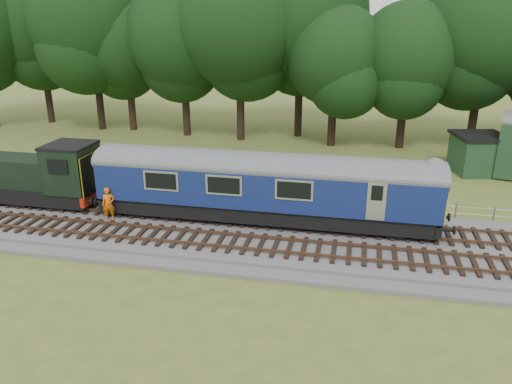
# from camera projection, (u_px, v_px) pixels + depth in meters

# --- Properties ---
(ground) EXTENTS (120.00, 120.00, 0.00)m
(ground) POSITION_uv_depth(u_px,v_px,m) (228.00, 235.00, 26.26)
(ground) COLOR #506324
(ground) RESTS_ON ground
(ballast) EXTENTS (70.00, 7.00, 0.35)m
(ballast) POSITION_uv_depth(u_px,v_px,m) (228.00, 232.00, 26.20)
(ballast) COLOR #4C4C4F
(ballast) RESTS_ON ground
(track_north) EXTENTS (67.20, 2.40, 0.21)m
(track_north) POSITION_uv_depth(u_px,v_px,m) (234.00, 218.00, 27.41)
(track_north) COLOR black
(track_north) RESTS_ON ballast
(track_south) EXTENTS (67.20, 2.40, 0.21)m
(track_south) POSITION_uv_depth(u_px,v_px,m) (220.00, 240.00, 24.65)
(track_south) COLOR black
(track_south) RESTS_ON ballast
(fence) EXTENTS (64.00, 0.12, 1.00)m
(fence) POSITION_uv_depth(u_px,v_px,m) (247.00, 205.00, 30.40)
(fence) COLOR #6B6054
(fence) RESTS_ON ground
(tree_line) EXTENTS (70.00, 8.00, 18.00)m
(tree_line) POSITION_uv_depth(u_px,v_px,m) (289.00, 138.00, 46.52)
(tree_line) COLOR black
(tree_line) RESTS_ON ground
(dmu_railcar) EXTENTS (18.05, 2.86, 3.88)m
(dmu_railcar) POSITION_uv_depth(u_px,v_px,m) (264.00, 182.00, 26.35)
(dmu_railcar) COLOR black
(dmu_railcar) RESTS_ON ground
(shunter_loco) EXTENTS (8.91, 2.60, 3.38)m
(shunter_loco) POSITION_uv_depth(u_px,v_px,m) (31.00, 176.00, 29.26)
(shunter_loco) COLOR black
(shunter_loco) RESTS_ON ground
(worker) EXTENTS (0.80, 0.69, 1.85)m
(worker) POSITION_uv_depth(u_px,v_px,m) (109.00, 204.00, 26.96)
(worker) COLOR orange
(worker) RESTS_ON ballast
(shed) EXTENTS (4.19, 4.19, 2.86)m
(shed) POSITION_uv_depth(u_px,v_px,m) (478.00, 153.00, 36.06)
(shed) COLOR #193723
(shed) RESTS_ON ground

